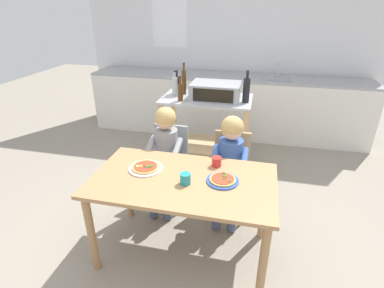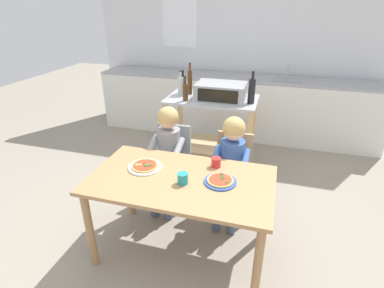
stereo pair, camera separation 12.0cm
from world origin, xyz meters
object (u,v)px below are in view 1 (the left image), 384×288
at_px(bottle_clear_vinegar, 246,90).
at_px(dining_table, 183,190).
at_px(bottle_tall_green_wine, 184,82).
at_px(drinking_cup_red, 217,162).
at_px(child_in_grey_shirt, 165,147).
at_px(toaster_oven, 216,91).
at_px(dining_chair_left, 169,160).
at_px(bottle_dark_olive_oil, 177,84).
at_px(kitchen_island_cart, 206,122).
at_px(bottle_brown_beer, 175,86).
at_px(pizza_plate_white, 146,168).
at_px(pizza_plate_blue_rimmed, 223,180).
at_px(bottle_slim_sauce, 180,92).
at_px(child_in_blue_striped_shirt, 230,156).
at_px(drinking_cup_teal, 185,179).
at_px(dining_chair_right, 230,168).

xyz_separation_m(bottle_clear_vinegar, dining_table, (-0.36, -1.38, -0.44)).
distance_m(bottle_tall_green_wine, drinking_cup_red, 1.45).
relative_size(dining_table, child_in_grey_shirt, 1.34).
bearing_deg(toaster_oven, bottle_tall_green_wine, 164.19).
bearing_deg(dining_chair_left, bottle_dark_olive_oil, 100.04).
height_order(toaster_oven, child_in_grey_shirt, toaster_oven).
xyz_separation_m(bottle_dark_olive_oil, bottle_tall_green_wine, (0.10, -0.04, 0.05)).
distance_m(kitchen_island_cart, dining_table, 1.45).
relative_size(toaster_oven, dining_table, 0.40).
bearing_deg(child_in_grey_shirt, bottle_brown_beer, 99.60).
bearing_deg(bottle_clear_vinegar, dining_table, -104.46).
relative_size(bottle_clear_vinegar, bottle_tall_green_wine, 0.95).
distance_m(child_in_grey_shirt, pizza_plate_white, 0.50).
xyz_separation_m(bottle_brown_beer, child_in_grey_shirt, (0.16, -0.92, -0.35)).
bearing_deg(pizza_plate_blue_rimmed, child_in_grey_shirt, 139.28).
bearing_deg(dining_chair_left, bottle_clear_vinegar, 45.53).
height_order(dining_table, child_in_grey_shirt, child_in_grey_shirt).
height_order(kitchen_island_cart, toaster_oven, toaster_oven).
relative_size(pizza_plate_white, drinking_cup_red, 3.41).
bearing_deg(bottle_slim_sauce, child_in_blue_striped_shirt, -48.25).
bearing_deg(bottle_brown_beer, pizza_plate_blue_rimmed, -61.83).
bearing_deg(dining_chair_left, toaster_oven, 65.34).
bearing_deg(bottle_clear_vinegar, pizza_plate_white, -117.57).
relative_size(toaster_oven, child_in_grey_shirt, 0.53).
relative_size(bottle_brown_beer, drinking_cup_teal, 3.44).
bearing_deg(drinking_cup_red, bottle_dark_olive_oil, 117.87).
distance_m(dining_table, dining_chair_right, 0.73).
distance_m(dining_chair_left, drinking_cup_teal, 0.87).
bearing_deg(child_in_grey_shirt, pizza_plate_blue_rimmed, -40.72).
bearing_deg(child_in_grey_shirt, pizza_plate_white, -90.00).
height_order(bottle_clear_vinegar, pizza_plate_blue_rimmed, bottle_clear_vinegar).
distance_m(dining_chair_right, drinking_cup_teal, 0.81).
distance_m(kitchen_island_cart, bottle_tall_green_wine, 0.55).
relative_size(bottle_slim_sauce, pizza_plate_white, 1.04).
relative_size(bottle_dark_olive_oil, pizza_plate_blue_rimmed, 1.13).
distance_m(toaster_oven, dining_table, 1.48).
distance_m(dining_chair_right, pizza_plate_white, 0.89).
relative_size(bottle_slim_sauce, drinking_cup_red, 3.53).
bearing_deg(child_in_blue_striped_shirt, toaster_oven, 107.66).
distance_m(dining_chair_left, dining_chair_right, 0.62).
bearing_deg(drinking_cup_red, drinking_cup_teal, -120.44).
relative_size(bottle_brown_beer, dining_chair_right, 0.35).
distance_m(child_in_blue_striped_shirt, pizza_plate_white, 0.78).
distance_m(bottle_dark_olive_oil, dining_chair_left, 1.06).
relative_size(bottle_dark_olive_oil, drinking_cup_red, 3.47).
relative_size(dining_chair_right, drinking_cup_teal, 9.80).
height_order(bottle_clear_vinegar, drinking_cup_red, bottle_clear_vinegar).
bearing_deg(kitchen_island_cart, toaster_oven, -12.19).
height_order(toaster_oven, bottle_slim_sauce, bottle_slim_sauce).
height_order(bottle_brown_beer, drinking_cup_teal, bottle_brown_beer).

